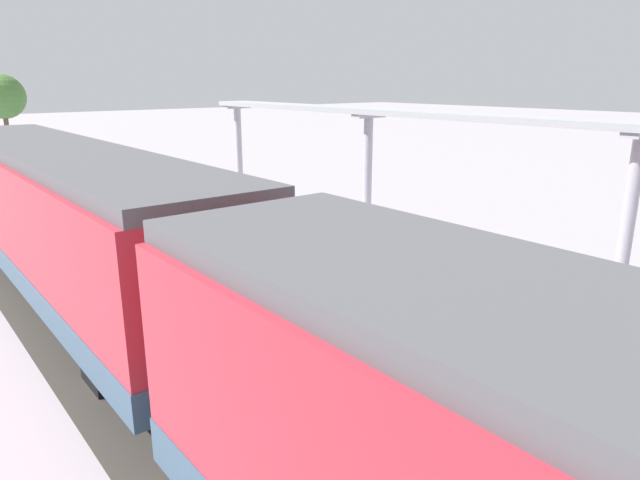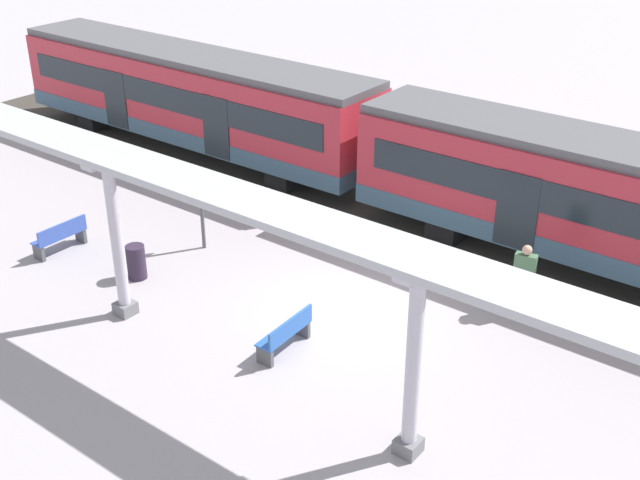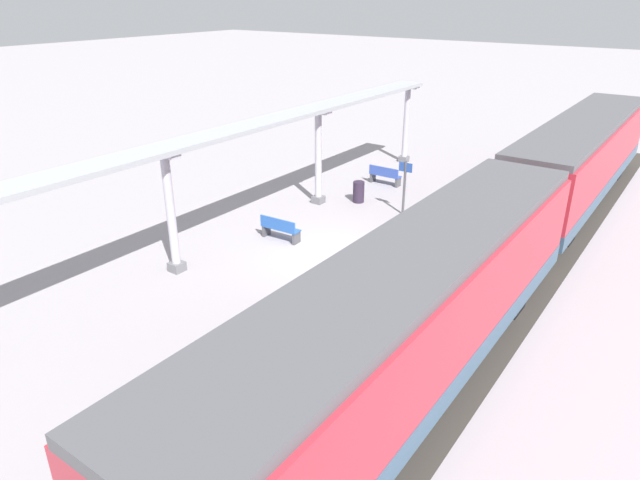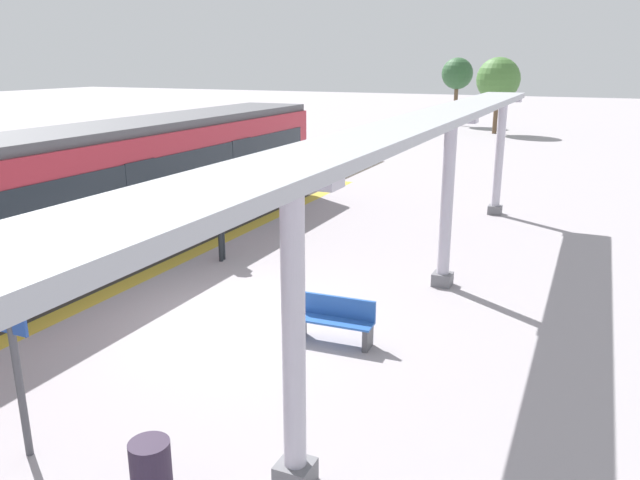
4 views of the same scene
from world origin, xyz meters
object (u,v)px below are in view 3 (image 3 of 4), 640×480
Objects in this scene: bench_mid_platform at (385,175)px; trash_bin at (359,192)px; train_near_carriage at (579,159)px; canopy_pillar_third at (171,213)px; train_far_carriage at (412,317)px; canopy_pillar_nearest at (406,124)px; platform_info_sign at (405,182)px; passenger_waiting_near_edge at (335,285)px; canopy_pillar_second at (318,157)px; bench_near_end at (280,229)px.

trash_bin is at bearing 95.65° from bench_mid_platform.
canopy_pillar_third is (8.69, 14.29, 0.15)m from train_near_carriage.
train_far_carriage is 18.56m from canopy_pillar_nearest.
passenger_waiting_near_edge is at bearing 105.26° from platform_info_sign.
canopy_pillar_nearest is 7.70m from platform_info_sign.
train_near_carriage is 8.78m from canopy_pillar_nearest.
canopy_pillar_third is at bearing 67.94° from platform_info_sign.
platform_info_sign is at bearing 130.75° from bench_mid_platform.
train_near_carriage reaches higher than passenger_waiting_near_edge.
canopy_pillar_second is 2.30m from trash_bin.
bench_near_end is at bearing -106.59° from canopy_pillar_third.
train_far_carriage is 9.60× the size of bench_near_end.
bench_mid_platform is at bearing -84.35° from trash_bin.
canopy_pillar_third is 1.78× the size of platform_info_sign.
canopy_pillar_third is 4.27m from bench_near_end.
canopy_pillar_second is at bearing 74.50° from bench_mid_platform.
canopy_pillar_third is 2.57× the size of bench_near_end.
train_near_carriage is 10.86m from canopy_pillar_second.
platform_info_sign is at bearing -165.37° from canopy_pillar_second.
canopy_pillar_nearest and canopy_pillar_second have the same top height.
train_near_carriage and train_far_carriage have the same top height.
train_far_carriage is 12.27m from canopy_pillar_second.
canopy_pillar_second reaches higher than train_near_carriage.
train_near_carriage is 14.11m from passenger_waiting_near_edge.
passenger_waiting_near_edge is (-4.44, 8.37, 0.63)m from trash_bin.
train_far_carriage is at bearing 118.29° from platform_info_sign.
train_near_carriage is at bearing -143.17° from canopy_pillar_second.
train_far_carriage is 3.73× the size of canopy_pillar_second.
canopy_pillar_third is (0.00, 15.51, 0.00)m from canopy_pillar_nearest.
train_near_carriage is 8.22m from bench_mid_platform.
canopy_pillar_nearest is (8.69, -16.40, 0.15)m from train_far_carriage.
platform_info_sign is (-3.53, -0.92, -0.65)m from canopy_pillar_second.
canopy_pillar_second reaches higher than bench_mid_platform.
canopy_pillar_second is at bearing -90.00° from canopy_pillar_third.
platform_info_sign reaches higher than passenger_waiting_near_edge.
train_near_carriage is at bearing -143.67° from trash_bin.
passenger_waiting_near_edge is at bearing 113.06° from bench_mid_platform.
trash_bin is 2.38m from platform_info_sign.
canopy_pillar_second is at bearing 14.63° from platform_info_sign.
canopy_pillar_third is at bearing 90.00° from canopy_pillar_second.
canopy_pillar_third is at bearing 73.41° from bench_near_end.
train_far_carriage is 14.68m from bench_mid_platform.
train_far_carriage is 3.73× the size of canopy_pillar_third.
canopy_pillar_nearest is at bearing -84.44° from bench_near_end.
canopy_pillar_second is 4.35× the size of trash_bin.
platform_info_sign is at bearing -61.71° from train_far_carriage.
train_far_carriage is 9.01m from bench_near_end.
bench_mid_platform is at bearing -105.50° from canopy_pillar_second.
train_near_carriage is 3.73× the size of canopy_pillar_second.
platform_info_sign is at bearing 117.39° from canopy_pillar_nearest.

